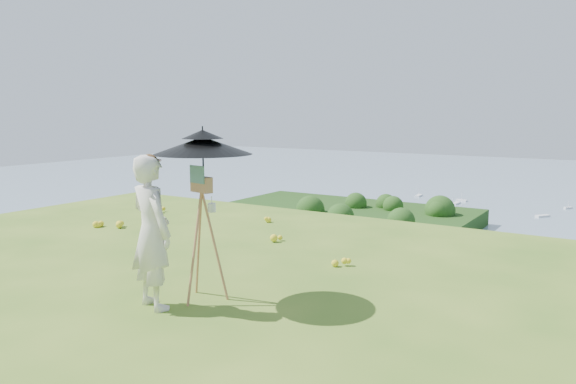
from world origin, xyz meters
The scene contains 9 objects.
ground centered at (0.00, 0.00, 0.00)m, with size 14.00×14.00×0.00m, color #447020.
peninsula centered at (-75.00, 155.00, -29.00)m, with size 90.00×60.00×12.00m, color #18340E, non-canonical shape.
slope_trees centered at (0.00, 35.00, -15.00)m, with size 110.00×50.00×6.00m, color #174916, non-canonical shape.
moored_boats centered at (-12.50, 161.00, -33.65)m, with size 140.00×140.00×0.70m, color white, non-canonical shape.
wildflowers centered at (0.00, 0.25, 0.06)m, with size 10.00×10.50×0.12m, color yellow, non-canonical shape.
painter centered at (0.34, 0.48, 0.90)m, with size 0.66×0.43×1.80m, color silver.
field_easel centered at (0.65, 1.01, 0.82)m, with size 0.63×0.63×1.65m, color #AF6E49, non-canonical shape.
sun_umbrella centered at (0.66, 1.03, 1.73)m, with size 1.18×1.18×0.75m, color black, non-canonical shape.
painter_cap centered at (0.34, 0.48, 1.74)m, with size 0.20×0.24×0.10m, color #D57480, non-canonical shape.
Camera 1 is at (5.05, -4.03, 2.28)m, focal length 35.00 mm.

